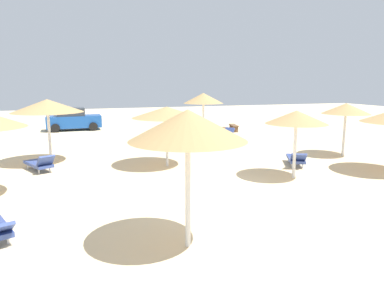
# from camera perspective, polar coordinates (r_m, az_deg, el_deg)

# --- Properties ---
(ground_plane) EXTENTS (80.00, 80.00, 0.00)m
(ground_plane) POSITION_cam_1_polar(r_m,az_deg,el_deg) (11.85, 4.57, -8.14)
(ground_plane) COLOR beige
(parasol_0) EXTENTS (3.13, 3.13, 2.91)m
(parasol_0) POSITION_cam_1_polar(r_m,az_deg,el_deg) (17.23, -22.29, 5.70)
(parasol_0) COLOR silver
(parasol_0) RESTS_ON ground
(parasol_3) EXTENTS (2.34, 2.34, 2.62)m
(parasol_3) POSITION_cam_1_polar(r_m,az_deg,el_deg) (13.95, 16.49, 4.11)
(parasol_3) COLOR silver
(parasol_3) RESTS_ON ground
(parasol_4) EXTENTS (2.32, 2.32, 3.04)m
(parasol_4) POSITION_cam_1_polar(r_m,az_deg,el_deg) (20.70, 1.84, 7.35)
(parasol_4) COLOR silver
(parasol_4) RESTS_ON ground
(parasol_5) EXTENTS (2.58, 2.58, 3.11)m
(parasol_5) POSITION_cam_1_polar(r_m,az_deg,el_deg) (7.58, -0.70, 2.96)
(parasol_5) COLOR silver
(parasol_5) RESTS_ON ground
(parasol_7) EXTENTS (3.02, 3.02, 2.63)m
(parasol_7) POSITION_cam_1_polar(r_m,az_deg,el_deg) (15.37, -4.11, 5.10)
(parasol_7) COLOR silver
(parasol_7) RESTS_ON ground
(parasol_8) EXTENTS (2.34, 2.34, 2.64)m
(parasol_8) POSITION_cam_1_polar(r_m,az_deg,el_deg) (19.16, 23.57, 5.22)
(parasol_8) COLOR silver
(parasol_8) RESTS_ON ground
(lounger_0) EXTENTS (1.40, 1.95, 0.78)m
(lounger_0) POSITION_cam_1_polar(r_m,az_deg,el_deg) (16.08, -23.36, -2.89)
(lounger_0) COLOR #33478C
(lounger_0) RESTS_ON ground
(lounger_3) EXTENTS (1.41, 1.97, 0.73)m
(lounger_3) POSITION_cam_1_polar(r_m,az_deg,el_deg) (16.39, 16.42, -2.25)
(lounger_3) COLOR #33478C
(lounger_3) RESTS_ON ground
(lounger_4) EXTENTS (1.87, 1.59, 0.81)m
(lounger_4) POSITION_cam_1_polar(r_m,az_deg,el_deg) (22.08, 5.12, 1.23)
(lounger_4) COLOR #33478C
(lounger_4) RESTS_ON ground
(bench_0) EXTENTS (0.44, 1.51, 0.49)m
(bench_0) POSITION_cam_1_polar(r_m,az_deg,el_deg) (24.81, 5.52, 2.24)
(bench_0) COLOR brown
(bench_0) RESTS_ON ground
(bench_1) EXTENTS (0.66, 1.55, 0.49)m
(bench_1) POSITION_cam_1_polar(r_m,az_deg,el_deg) (26.78, 6.74, 2.79)
(bench_1) COLOR brown
(bench_1) RESTS_ON ground
(parked_car) EXTENTS (4.05, 2.07, 1.72)m
(parked_car) POSITION_cam_1_polar(r_m,az_deg,el_deg) (28.65, -18.58, 3.77)
(parked_car) COLOR #194C9E
(parked_car) RESTS_ON ground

